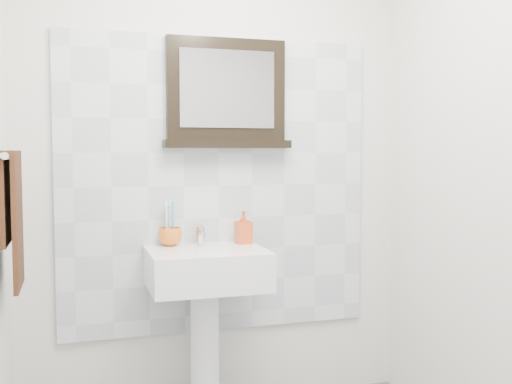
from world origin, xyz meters
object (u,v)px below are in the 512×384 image
(toothbrush_cup, at_px, (170,237))
(framed_mirror, at_px, (226,96))
(pedestal_sink, at_px, (206,287))
(soap_dispenser, at_px, (243,227))
(hand_towel, at_px, (13,209))

(toothbrush_cup, xyz_separation_m, framed_mirror, (0.30, 0.04, 0.70))
(pedestal_sink, distance_m, soap_dispenser, 0.36)
(soap_dispenser, distance_m, framed_mirror, 0.67)
(soap_dispenser, xyz_separation_m, hand_towel, (-1.05, -0.34, 0.15))
(pedestal_sink, bearing_deg, framed_mirror, 51.18)
(soap_dispenser, bearing_deg, hand_towel, -169.53)
(pedestal_sink, bearing_deg, hand_towel, -164.80)
(toothbrush_cup, height_order, framed_mirror, framed_mirror)
(pedestal_sink, relative_size, toothbrush_cup, 8.40)
(toothbrush_cup, relative_size, framed_mirror, 0.18)
(framed_mirror, bearing_deg, toothbrush_cup, -172.26)
(soap_dispenser, height_order, framed_mirror, framed_mirror)
(toothbrush_cup, bearing_deg, soap_dispenser, -4.64)
(pedestal_sink, xyz_separation_m, soap_dispenser, (0.22, 0.12, 0.27))
(soap_dispenser, bearing_deg, toothbrush_cup, 167.78)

